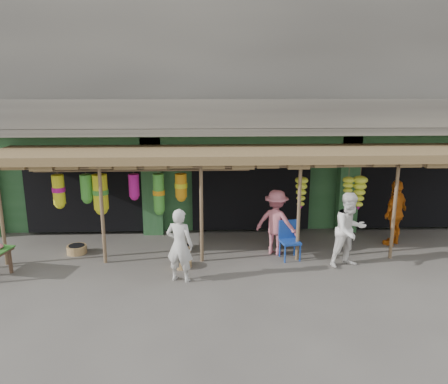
{
  "coord_description": "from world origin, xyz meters",
  "views": [
    {
      "loc": [
        -1.38,
        -10.87,
        4.47
      ],
      "look_at": [
        -0.87,
        1.0,
        1.56
      ],
      "focal_mm": 35.0,
      "sensor_mm": 36.0,
      "label": 1
    }
  ],
  "objects_px": {
    "person_front": "(180,245)",
    "person_right": "(350,230)",
    "person_shopper": "(276,222)",
    "blue_chair": "(289,238)",
    "person_vendor": "(395,213)"
  },
  "relations": [
    {
      "from": "person_front",
      "to": "person_right",
      "type": "height_order",
      "value": "person_right"
    },
    {
      "from": "person_front",
      "to": "person_shopper",
      "type": "relative_size",
      "value": 0.99
    },
    {
      "from": "person_shopper",
      "to": "person_vendor",
      "type": "bearing_deg",
      "value": -142.23
    },
    {
      "from": "person_front",
      "to": "person_vendor",
      "type": "relative_size",
      "value": 0.92
    },
    {
      "from": "blue_chair",
      "to": "person_front",
      "type": "height_order",
      "value": "person_front"
    },
    {
      "from": "person_front",
      "to": "person_shopper",
      "type": "height_order",
      "value": "person_shopper"
    },
    {
      "from": "person_shopper",
      "to": "person_right",
      "type": "bearing_deg",
      "value": -179.92
    },
    {
      "from": "person_right",
      "to": "person_shopper",
      "type": "height_order",
      "value": "person_right"
    },
    {
      "from": "blue_chair",
      "to": "person_vendor",
      "type": "height_order",
      "value": "person_vendor"
    },
    {
      "from": "person_vendor",
      "to": "person_shopper",
      "type": "xyz_separation_m",
      "value": [
        -3.5,
        -0.55,
        -0.06
      ]
    },
    {
      "from": "person_shopper",
      "to": "person_front",
      "type": "bearing_deg",
      "value": 61.6
    },
    {
      "from": "person_front",
      "to": "person_right",
      "type": "distance_m",
      "value": 4.25
    },
    {
      "from": "blue_chair",
      "to": "person_shopper",
      "type": "relative_size",
      "value": 0.57
    },
    {
      "from": "blue_chair",
      "to": "person_vendor",
      "type": "bearing_deg",
      "value": 5.99
    },
    {
      "from": "blue_chair",
      "to": "person_shopper",
      "type": "height_order",
      "value": "person_shopper"
    }
  ]
}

